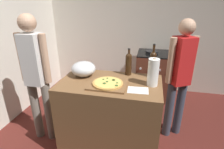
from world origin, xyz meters
name	(u,v)px	position (x,y,z in m)	size (l,w,h in m)	color
ground_plane	(122,121)	(0.00, 1.28, -0.01)	(4.01, 3.16, 0.02)	#511E19
kitchen_wall_rear	(134,26)	(0.00, 2.61, 1.30)	(4.01, 0.10, 2.60)	silver
kitchen_wall_left	(8,34)	(-1.76, 1.28, 1.30)	(0.10, 3.16, 2.60)	silver
counter	(110,116)	(-0.06, 0.73, 0.46)	(1.13, 0.67, 0.92)	brown
cutting_board	(108,85)	(-0.06, 0.63, 0.93)	(0.40, 0.32, 0.02)	brown
pizza	(108,83)	(-0.06, 0.63, 0.95)	(0.33, 0.33, 0.03)	tan
mixing_bowl	(83,69)	(-0.40, 0.84, 1.01)	(0.29, 0.29, 0.18)	#B2B2B7
paper_towel_roll	(153,72)	(0.40, 0.75, 1.07)	(0.12, 0.12, 0.30)	white
wine_bottle_dark	(129,63)	(0.11, 0.99, 1.07)	(0.08, 0.08, 0.33)	#331E0F
wine_bottle_clear	(153,63)	(0.39, 0.98, 1.09)	(0.07, 0.07, 0.39)	#331E0F
recipe_sheet	(138,90)	(0.27, 0.59, 0.93)	(0.21, 0.15, 0.00)	white
stove	(154,75)	(0.46, 2.21, 0.44)	(0.65, 0.62, 0.92)	brown
person_in_stripes	(36,73)	(-0.97, 0.72, 0.95)	(0.39, 0.20, 1.64)	slate
person_in_red	(180,74)	(0.74, 1.17, 0.91)	(0.35, 0.28, 1.58)	#383D4C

